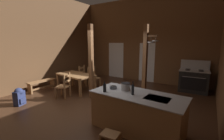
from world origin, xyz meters
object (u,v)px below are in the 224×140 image
kitchen_island (137,112)px  ladderback_chair_by_post (64,86)px  stove_range (193,80)px  bottle_tall_on_counter (105,88)px  ladderback_chair_at_table_end (93,77)px  mixing_bowl_on_counter (113,87)px  ladderback_chair_near_window (84,76)px  stockpot_on_counter (126,86)px  bottle_short_on_counter (133,89)px  backpack (19,96)px  dining_table (76,76)px  step_stool (110,139)px  bench_along_left_wall (42,84)px

kitchen_island → ladderback_chair_by_post: (-3.20, 0.53, -0.00)m
stove_range → bottle_tall_on_counter: (-1.57, -4.31, 0.53)m
ladderback_chair_at_table_end → ladderback_chair_by_post: bearing=-90.5°
mixing_bowl_on_counter → ladderback_chair_near_window: bearing=144.3°
stockpot_on_counter → bottle_short_on_counter: 0.37m
ladderback_chair_near_window → ladderback_chair_by_post: (0.60, -1.75, 0.00)m
ladderback_chair_at_table_end → backpack: ladderback_chair_at_table_end is taller
kitchen_island → ladderback_chair_by_post: bearing=170.6°
ladderback_chair_at_table_end → bottle_short_on_counter: 3.95m
dining_table → bottle_short_on_counter: size_ratio=5.73×
ladderback_chair_by_post → dining_table: bearing=106.5°
kitchen_island → stove_range: (0.84, 4.03, 0.03)m
dining_table → mixing_bowl_on_counter: size_ratio=9.61×
step_stool → stove_range: bearing=78.0°
bench_along_left_wall → stockpot_on_counter: stockpot_on_counter is taller
ladderback_chair_at_table_end → mixing_bowl_on_counter: (2.50, -2.21, 0.49)m
kitchen_island → dining_table: (-3.46, 1.39, 0.20)m
bottle_tall_on_counter → bench_along_left_wall: bearing=167.7°
dining_table → stockpot_on_counter: (3.09, -1.27, 0.35)m
ladderback_chair_near_window → bottle_short_on_counter: size_ratio=3.02×
bench_along_left_wall → bottle_tall_on_counter: (4.02, -0.88, 0.72)m
ladderback_chair_by_post → backpack: (-0.72, -1.28, -0.14)m
mixing_bowl_on_counter → bottle_short_on_counter: 0.64m
stockpot_on_counter → stove_range: bearing=72.8°
bench_along_left_wall → bottle_tall_on_counter: bearing=-12.3°
stove_range → ladderback_chair_near_window: bearing=-159.4°
bench_along_left_wall → bottle_short_on_counter: 4.78m
step_stool → backpack: (-3.73, 0.10, 0.14)m
stove_range → backpack: 6.76m
bottle_tall_on_counter → ladderback_chair_near_window: bearing=140.2°
stockpot_on_counter → ladderback_chair_near_window: bearing=147.8°
ladderback_chair_near_window → bottle_tall_on_counter: size_ratio=3.68×
bench_along_left_wall → backpack: (0.82, -1.35, 0.02)m
mixing_bowl_on_counter → bottle_tall_on_counter: size_ratio=0.73×
backpack → stockpot_on_counter: stockpot_on_counter is taller
ladderback_chair_near_window → bottle_tall_on_counter: 4.04m
stockpot_on_counter → kitchen_island: bearing=-17.8°
kitchen_island → bottle_short_on_counter: bearing=-126.8°
backpack → mixing_bowl_on_counter: bearing=13.8°
bottle_short_on_counter → ladderback_chair_by_post: bearing=168.7°
kitchen_island → ladderback_chair_near_window: size_ratio=2.32×
bench_along_left_wall → mixing_bowl_on_counter: bearing=-7.8°
ladderback_chair_at_table_end → dining_table: bearing=-107.3°
bottle_tall_on_counter → stove_range: bearing=70.0°
stove_range → dining_table: (-4.30, -2.64, 0.17)m
ladderback_chair_at_table_end → stockpot_on_counter: size_ratio=3.08×
ladderback_chair_at_table_end → stockpot_on_counter: bearing=-37.1°
ladderback_chair_by_post → stove_range: bearing=40.9°
mixing_bowl_on_counter → bottle_tall_on_counter: bottle_tall_on_counter is taller
ladderback_chair_by_post → bench_along_left_wall: (-1.54, 0.07, -0.15)m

